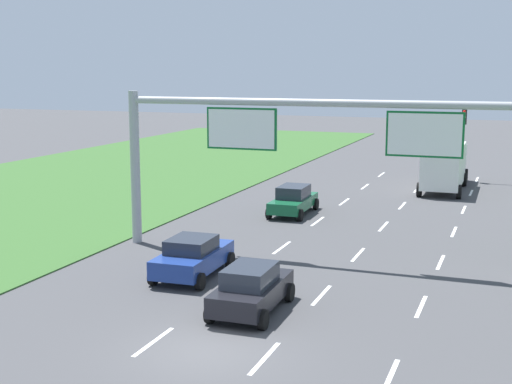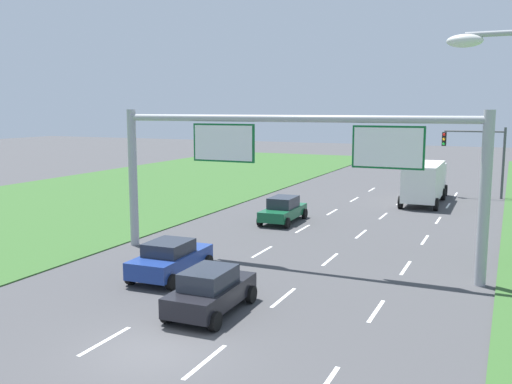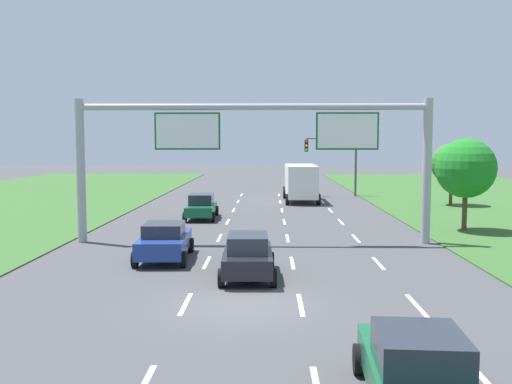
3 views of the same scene
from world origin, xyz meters
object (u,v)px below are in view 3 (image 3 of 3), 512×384
Objects in this scene: roadside_tree_far at (452,164)px; sign_gantry at (256,143)px; car_far_ahead at (417,372)px; box_truck at (300,181)px; car_lead_silver at (248,256)px; roadside_tree_mid at (466,168)px; car_near_red at (165,241)px; traffic_light_mast at (335,154)px; car_mid_lane at (201,206)px.

sign_gantry is at bearing -131.52° from roadside_tree_far.
car_far_ahead is 0.94× the size of roadside_tree_far.
roadside_tree_far is at bearing -18.26° from box_truck.
car_lead_silver is 27.69m from box_truck.
car_far_ahead is 23.02m from roadside_tree_mid.
car_lead_silver is (3.61, -3.08, 0.02)m from car_near_red.
car_near_red is 6.89m from sign_gantry.
traffic_light_mast is (3.35, 4.14, 2.20)m from box_truck.
car_near_red is 12.84m from car_mid_lane.
box_truck is at bearing 81.64° from car_lead_silver.
car_near_red is at bearing 138.17° from car_lead_silver.
roadside_tree_far is (18.47, 20.75, 2.46)m from car_near_red.
car_far_ahead is 0.88× the size of roadside_tree_mid.
traffic_light_mast is 21.17m from roadside_tree_mid.
box_truck is at bearing 162.42° from roadside_tree_far.
sign_gantry is at bearing 45.59° from car_near_red.
sign_gantry is 3.57× the size of roadside_tree_far.
car_mid_lane is at bearing 161.92° from roadside_tree_mid.
sign_gantry is 12.13m from roadside_tree_mid.
roadside_tree_mid is (4.80, -20.62, -0.39)m from traffic_light_mast.
car_mid_lane is at bearing -123.36° from traffic_light_mast.
car_lead_silver is 0.89× the size of car_far_ahead.
traffic_light_mast is at bearing 67.92° from car_near_red.
sign_gantry is 3.37× the size of roadside_tree_mid.
car_lead_silver is 10.93m from car_far_ahead.
car_near_red is 0.89× the size of roadside_tree_far.
car_near_red is at bearing -106.72° from box_truck.
sign_gantry is (-3.29, -20.29, 3.22)m from box_truck.
box_truck is 1.79× the size of roadside_tree_far.
sign_gantry reaches higher than car_lead_silver.
roadside_tree_mid is 1.06× the size of roadside_tree_far.
car_mid_lane reaches higher than car_near_red.
car_far_ahead is at bearing -110.79° from roadside_tree_mid.
box_truck reaches higher than car_lead_silver.
roadside_tree_mid is at bearing 18.43° from sign_gantry.
car_mid_lane is 0.52× the size of box_truck.
car_mid_lane is 20.21m from roadside_tree_far.
car_mid_lane is 0.99× the size of car_far_ahead.
car_mid_lane is at bearing 87.72° from car_near_red.
box_truck is at bearing 71.84° from car_near_red.
sign_gantry is 3.08× the size of traffic_light_mast.
car_far_ahead is 36.16m from roadside_tree_far.
car_lead_silver is 0.79× the size of roadside_tree_mid.
car_lead_silver is at bearing -42.65° from car_near_red.
car_mid_lane is 19.03m from traffic_light_mast.
sign_gantry is at bearing 104.04° from car_far_ahead.
car_mid_lane is 10.34m from sign_gantry.
sign_gantry reaches higher than car_far_ahead.
car_mid_lane is 0.87× the size of roadside_tree_mid.
car_mid_lane is (0.04, 12.84, 0.00)m from car_near_red.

